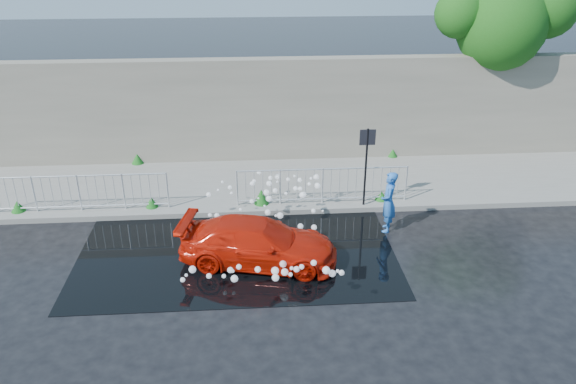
% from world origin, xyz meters
% --- Properties ---
extents(ground, '(90.00, 90.00, 0.00)m').
position_xyz_m(ground, '(0.00, 0.00, 0.00)').
color(ground, black).
rests_on(ground, ground).
extents(pavement, '(30.00, 4.00, 0.15)m').
position_xyz_m(pavement, '(0.00, 5.00, 0.07)').
color(pavement, slate).
rests_on(pavement, ground).
extents(curb, '(30.00, 0.25, 0.16)m').
position_xyz_m(curb, '(0.00, 3.00, 0.08)').
color(curb, slate).
rests_on(curb, ground).
extents(retaining_wall, '(30.00, 0.60, 3.50)m').
position_xyz_m(retaining_wall, '(0.00, 7.20, 1.90)').
color(retaining_wall, '#6B665A').
rests_on(retaining_wall, pavement).
extents(puddle, '(8.00, 5.00, 0.01)m').
position_xyz_m(puddle, '(0.50, 1.00, 0.01)').
color(puddle, black).
rests_on(puddle, ground).
extents(sign_post, '(0.45, 0.06, 2.50)m').
position_xyz_m(sign_post, '(4.20, 3.10, 1.72)').
color(sign_post, black).
rests_on(sign_post, ground).
extents(tree, '(4.89, 3.05, 6.27)m').
position_xyz_m(tree, '(9.69, 7.41, 4.74)').
color(tree, '#332114').
rests_on(tree, ground).
extents(railing_left, '(5.05, 0.05, 1.10)m').
position_xyz_m(railing_left, '(-4.00, 3.35, 0.74)').
color(railing_left, silver).
rests_on(railing_left, pavement).
extents(railing_right, '(5.05, 0.05, 1.10)m').
position_xyz_m(railing_right, '(3.00, 3.35, 0.74)').
color(railing_right, silver).
rests_on(railing_right, pavement).
extents(weeds, '(12.17, 3.93, 0.45)m').
position_xyz_m(weeds, '(-0.23, 4.46, 0.33)').
color(weeds, '#124515').
rests_on(weeds, pavement).
extents(water_spray, '(3.68, 5.54, 0.93)m').
position_xyz_m(water_spray, '(1.45, 1.21, 0.70)').
color(water_spray, white).
rests_on(water_spray, ground).
extents(red_car, '(4.08, 2.30, 1.12)m').
position_xyz_m(red_car, '(1.05, 0.39, 0.56)').
color(red_car, red).
rests_on(red_car, ground).
extents(person, '(0.55, 0.71, 1.71)m').
position_xyz_m(person, '(4.59, 1.80, 0.86)').
color(person, blue).
rests_on(person, ground).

